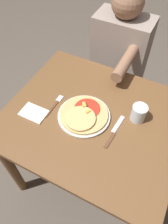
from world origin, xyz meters
TOP-DOWN VIEW (x-y plane):
  - ground_plane at (0.00, 0.00)m, footprint 8.00×8.00m
  - dining_table at (0.00, 0.00)m, footprint 0.94×0.82m
  - plate at (-0.04, -0.03)m, footprint 0.28×0.28m
  - pizza at (-0.04, -0.03)m, footprint 0.26×0.26m
  - fork at (-0.23, -0.03)m, footprint 0.03×0.18m
  - knife at (0.14, -0.05)m, footprint 0.03×0.22m
  - drinking_glass at (0.22, 0.09)m, footprint 0.08×0.08m
  - napkin at (-0.30, -0.13)m, footprint 0.14×0.10m
  - person_diner at (-0.09, 0.64)m, footprint 0.39×0.52m

SIDE VIEW (x-z plane):
  - ground_plane at x=0.00m, z-range 0.00..0.00m
  - dining_table at x=0.00m, z-range 0.25..1.00m
  - person_diner at x=-0.09m, z-range 0.10..1.27m
  - fork at x=-0.23m, z-range 0.76..0.76m
  - knife at x=0.14m, z-range 0.76..0.76m
  - napkin at x=-0.30m, z-range 0.76..0.76m
  - plate at x=-0.04m, z-range 0.76..0.77m
  - pizza at x=-0.04m, z-range 0.76..0.80m
  - drinking_glass at x=0.22m, z-range 0.76..0.85m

